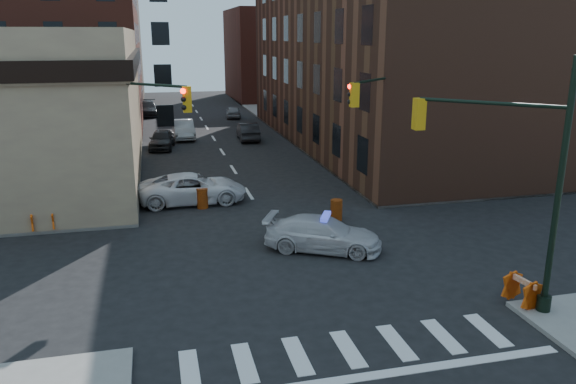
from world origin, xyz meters
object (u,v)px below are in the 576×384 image
police_car (323,234)px  parked_car_wfar (184,129)px  parked_car_enear (248,131)px  pedestrian_b (20,211)px  barricade_se_a (522,291)px  parked_car_wnear (162,139)px  pedestrian_a (117,183)px  barricade_nw_a (65,204)px  pickup (193,188)px  barrel_bank (202,198)px  barrel_road (336,210)px

police_car → parked_car_wfar: parked_car_wfar is taller
parked_car_enear → pedestrian_b: (-13.90, -20.52, 0.31)m
parked_car_wfar → barricade_se_a: bearing=-76.3°
police_car → parked_car_wnear: bearing=40.7°
pedestrian_a → pedestrian_b: (-4.03, -3.56, -0.11)m
parked_car_enear → barricade_nw_a: (-12.28, -18.52, -0.09)m
pickup → barricade_se_a: (9.58, -14.67, -0.19)m
pickup → barricade_se_a: bearing=-147.2°
parked_car_wnear → barrel_bank: 16.62m
pedestrian_b → barricade_nw_a: (1.62, 2.00, -0.40)m
pickup → barricade_nw_a: 6.39m
pedestrian_b → barrel_bank: pedestrian_b is taller
pedestrian_a → parked_car_enear: bearing=97.9°
pedestrian_a → barrel_road: 11.67m
pedestrian_b → parked_car_enear: bearing=54.8°
parked_car_enear → pickup: bearing=73.8°
pedestrian_b → parked_car_wnear: bearing=68.9°
pickup → parked_car_wfar: (0.68, 19.53, 0.01)m
parked_car_wfar → barricade_nw_a: bearing=-109.7°
pickup → parked_car_wfar: size_ratio=1.17×
barrel_road → barricade_se_a: 10.50m
pickup → barricade_nw_a: pickup is taller
parked_car_enear → pedestrian_b: 24.79m
parked_car_enear → barrel_road: parked_car_enear is taller
barricade_se_a → pickup: bearing=25.3°
barrel_road → barrel_bank: size_ratio=0.97×
parked_car_wnear → pickup: bearing=-77.5°
pedestrian_b → barrel_bank: bearing=11.5°
police_car → pickup: size_ratio=0.86×
police_car → parked_car_wfar: (-4.06, 27.75, 0.09)m
barricade_nw_a → barricade_se_a: bearing=-44.1°
barrel_bank → barricade_se_a: barrel_bank is taller
pickup → pedestrian_a: 3.96m
parked_car_enear → pedestrian_a: size_ratio=2.23×
pickup → pedestrian_b: pedestrian_b is taller
pedestrian_a → barricade_se_a: 20.37m
parked_car_wfar → pedestrian_b: (-8.62, -22.50, 0.25)m
police_car → pedestrian_a: (-8.64, 8.81, 0.45)m
barricade_nw_a → police_car: bearing=-36.6°
parked_car_enear → pedestrian_b: size_ratio=2.49×
pedestrian_b → pickup: bearing=19.4°
barricade_nw_a → parked_car_enear: bearing=53.1°
parked_car_wfar → barrel_road: 24.86m
barrel_road → pickup: bearing=144.6°
pedestrian_b → barricade_nw_a: 2.60m
pedestrian_a → barrel_bank: size_ratio=1.91×
pickup → parked_car_wfar: 19.54m
parked_car_wnear → pedestrian_a: size_ratio=2.18×
pedestrian_a → pedestrian_b: 5.38m
barrel_road → parked_car_enear: bearing=91.4°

